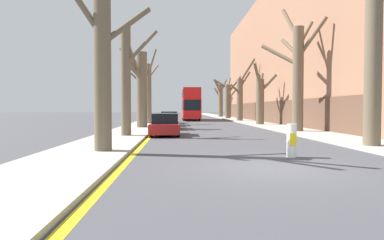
% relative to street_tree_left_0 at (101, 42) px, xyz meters
% --- Properties ---
extents(ground_plane, '(300.00, 300.00, 0.00)m').
position_rel_street_tree_left_0_xyz_m(ground_plane, '(5.62, -3.31, -4.19)').
color(ground_plane, '#424247').
extents(sidewalk_left, '(3.19, 120.00, 0.12)m').
position_rel_street_tree_left_0_xyz_m(sidewalk_left, '(-0.57, 46.69, -4.13)').
color(sidewalk_left, '#A39E93').
rests_on(sidewalk_left, ground).
extents(sidewalk_right, '(3.19, 120.00, 0.12)m').
position_rel_street_tree_left_0_xyz_m(sidewalk_right, '(11.80, 46.69, -4.13)').
color(sidewalk_right, '#A39E93').
rests_on(sidewalk_right, ground).
extents(building_facade_right, '(10.08, 49.81, 15.95)m').
position_rel_street_tree_left_0_xyz_m(building_facade_right, '(18.39, 28.79, 3.78)').
color(building_facade_right, '#93664C').
rests_on(building_facade_right, ground).
extents(kerb_line_stripe, '(0.24, 120.00, 0.01)m').
position_rel_street_tree_left_0_xyz_m(kerb_line_stripe, '(1.21, 46.69, -4.18)').
color(kerb_line_stripe, yellow).
rests_on(kerb_line_stripe, ground).
extents(street_tree_left_0, '(3.52, 3.17, 8.75)m').
position_rel_street_tree_left_0_xyz_m(street_tree_left_0, '(0.00, 0.00, 0.00)').
color(street_tree_left_0, brown).
rests_on(street_tree_left_0, ground).
extents(street_tree_left_1, '(2.45, 2.37, 7.11)m').
position_rel_street_tree_left_0_xyz_m(street_tree_left_1, '(-0.13, 7.48, -0.65)').
color(street_tree_left_1, brown).
rests_on(street_tree_left_1, ground).
extents(street_tree_left_2, '(2.38, 2.11, 6.92)m').
position_rel_street_tree_left_0_xyz_m(street_tree_left_2, '(-0.21, 16.24, -0.65)').
color(street_tree_left_2, brown).
rests_on(street_tree_left_2, ground).
extents(street_tree_left_3, '(3.73, 4.42, 7.88)m').
position_rel_street_tree_left_0_xyz_m(street_tree_left_3, '(-0.21, 24.29, -0.45)').
color(street_tree_left_3, brown).
rests_on(street_tree_left_3, ground).
extents(street_tree_right_0, '(2.73, 2.96, 9.21)m').
position_rel_street_tree_left_0_xyz_m(street_tree_right_0, '(11.19, 1.43, -0.22)').
color(street_tree_right_0, brown).
rests_on(street_tree_right_0, ground).
extents(street_tree_right_1, '(3.90, 3.43, 9.25)m').
position_rel_street_tree_left_0_xyz_m(street_tree_right_1, '(11.39, 11.01, 0.13)').
color(street_tree_right_1, brown).
rests_on(street_tree_right_1, ground).
extents(street_tree_right_2, '(2.67, 3.77, 6.19)m').
position_rel_street_tree_left_0_xyz_m(street_tree_right_2, '(11.31, 21.35, -1.38)').
color(street_tree_right_2, brown).
rests_on(street_tree_right_2, ground).
extents(street_tree_right_3, '(3.13, 2.61, 8.08)m').
position_rel_street_tree_left_0_xyz_m(street_tree_right_3, '(11.29, 32.07, -0.94)').
color(street_tree_right_3, brown).
rests_on(street_tree_right_3, ground).
extents(street_tree_right_4, '(4.73, 2.35, 7.36)m').
position_rel_street_tree_left_0_xyz_m(street_tree_right_4, '(11.41, 43.42, -0.73)').
color(street_tree_right_4, brown).
rests_on(street_tree_right_4, ground).
extents(street_tree_right_5, '(2.97, 3.36, 7.40)m').
position_rel_street_tree_left_0_xyz_m(street_tree_right_5, '(11.36, 53.27, -0.53)').
color(street_tree_right_5, brown).
rests_on(street_tree_right_5, ground).
extents(double_decker_bus, '(2.45, 11.47, 4.52)m').
position_rel_street_tree_left_0_xyz_m(double_decker_bus, '(4.93, 37.62, -1.63)').
color(double_decker_bus, red).
rests_on(double_decker_bus, ground).
extents(parked_car_0, '(1.83, 4.44, 1.39)m').
position_rel_street_tree_left_0_xyz_m(parked_car_0, '(2.10, 8.84, -3.53)').
color(parked_car_0, maroon).
rests_on(parked_car_0, ground).
extents(parked_car_1, '(1.85, 4.46, 1.33)m').
position_rel_street_tree_left_0_xyz_m(parked_car_1, '(2.10, 15.64, -3.55)').
color(parked_car_1, '#9EA3AD').
rests_on(parked_car_1, ground).
extents(parked_car_2, '(1.77, 4.60, 1.41)m').
position_rel_street_tree_left_0_xyz_m(parked_car_2, '(2.10, 21.29, -3.52)').
color(parked_car_2, '#9EA3AD').
rests_on(parked_car_2, ground).
extents(parked_car_3, '(1.80, 4.16, 1.35)m').
position_rel_street_tree_left_0_xyz_m(parked_car_3, '(2.10, 26.77, -3.55)').
color(parked_car_3, olive).
rests_on(parked_car_3, ground).
extents(traffic_bollard, '(0.33, 0.34, 1.17)m').
position_rel_street_tree_left_0_xyz_m(traffic_bollard, '(6.81, -1.21, -3.60)').
color(traffic_bollard, white).
rests_on(traffic_bollard, ground).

